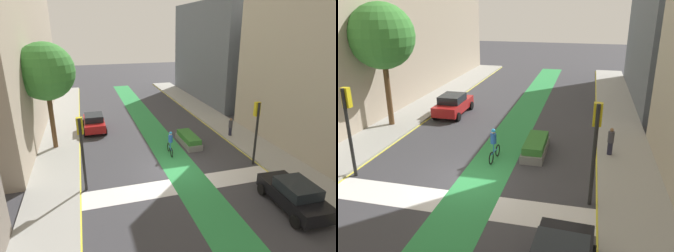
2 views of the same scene
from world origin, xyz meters
The scene contains 13 objects.
ground_plane centered at (0.00, 0.00, 0.00)m, with size 120.00×120.00×0.00m, color #38383D.
bike_lane_paint centered at (0.59, 0.00, 0.00)m, with size 2.40×60.00×0.01m, color #2D8C47.
crosswalk_band centered at (0.00, -2.00, 0.00)m, with size 12.00×1.80×0.01m, color silver.
curb_stripe_left centered at (-6.00, 0.00, 0.01)m, with size 0.16×60.00×0.01m, color yellow.
sidewalk_right centered at (7.50, 0.00, 0.07)m, with size 3.00×60.00×0.15m, color #9E9E99.
curb_stripe_right centered at (6.00, 0.00, 0.01)m, with size 0.16×60.00×0.01m, color yellow.
traffic_signal_near_right centered at (5.65, -0.65, 3.10)m, with size 0.35×0.52×4.43m.
traffic_signal_near_left centered at (-5.62, -0.73, 3.09)m, with size 0.35×0.52×4.41m.
car_red_left_far centered at (-4.61, 9.55, 0.80)m, with size 2.05×4.21×1.57m.
cyclist_in_lane centered at (0.56, 2.42, 0.97)m, with size 0.32×1.73×1.86m.
pedestrian_sidewalk_right_a centered at (6.64, 4.40, 0.93)m, with size 0.34×0.34×1.54m.
street_tree_near centered at (-7.76, 6.07, 6.03)m, with size 4.20×4.20×8.01m.
median_planter centered at (2.59, 3.90, 0.40)m, with size 1.19×3.27×0.85m.
Camera 2 is at (5.20, -13.95, 8.13)m, focal length 37.03 mm.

